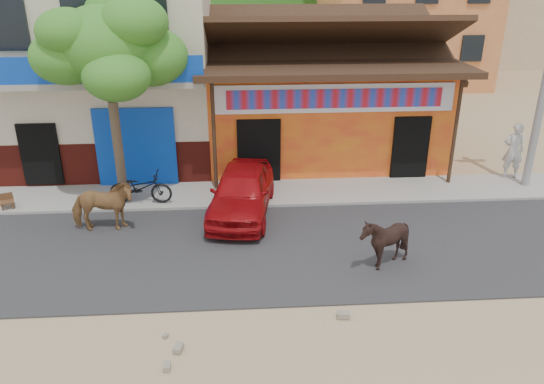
{
  "coord_description": "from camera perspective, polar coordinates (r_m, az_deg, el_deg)",
  "views": [
    {
      "loc": [
        -1.08,
        -9.31,
        6.72
      ],
      "look_at": [
        -0.24,
        3.0,
        1.4
      ],
      "focal_mm": 35.0,
      "sensor_mm": 36.0,
      "label": 1
    }
  ],
  "objects": [
    {
      "name": "road",
      "position": [
        13.62,
        1.17,
        -6.15
      ],
      "size": [
        60.0,
        5.0,
        0.04
      ],
      "primitive_type": "cube",
      "color": "#28282B",
      "rests_on": "ground"
    },
    {
      "name": "tree",
      "position": [
        15.92,
        -16.78,
        9.28
      ],
      "size": [
        3.0,
        3.0,
        6.0
      ],
      "primitive_type": null,
      "color": "#2D721E",
      "rests_on": "sidewalk"
    },
    {
      "name": "cafe_building",
      "position": [
        20.07,
        -17.01,
        13.11
      ],
      "size": [
        7.0,
        6.0,
        7.0
      ],
      "primitive_type": "cube",
      "color": "beige",
      "rests_on": "ground"
    },
    {
      "name": "ground",
      "position": [
        11.53,
        2.27,
        -12.34
      ],
      "size": [
        120.0,
        120.0,
        0.0
      ],
      "primitive_type": "plane",
      "color": "#9E825B",
      "rests_on": "ground"
    },
    {
      "name": "scooter",
      "position": [
        16.22,
        -13.96,
        0.47
      ],
      "size": [
        1.91,
        0.81,
        0.98
      ],
      "primitive_type": "imported",
      "rotation": [
        0.0,
        0.0,
        1.49
      ],
      "color": "black",
      "rests_on": "sidewalk"
    },
    {
      "name": "sidewalk",
      "position": [
        16.73,
        0.14,
        -0.13
      ],
      "size": [
        60.0,
        2.0,
        0.12
      ],
      "primitive_type": "cube",
      "color": "gray",
      "rests_on": "ground"
    },
    {
      "name": "cow_dark",
      "position": [
        12.81,
        12.03,
        -5.21
      ],
      "size": [
        1.43,
        1.33,
        1.34
      ],
      "primitive_type": "imported",
      "rotation": [
        0.0,
        0.0,
        -1.8
      ],
      "color": "black",
      "rests_on": "road"
    },
    {
      "name": "pedestrian",
      "position": [
        19.25,
        24.54,
        4.08
      ],
      "size": [
        0.76,
        0.57,
        1.88
      ],
      "primitive_type": "imported",
      "rotation": [
        0.0,
        0.0,
        2.95
      ],
      "color": "silver",
      "rests_on": "sidewalk"
    },
    {
      "name": "red_car",
      "position": [
        15.2,
        -3.27,
        0.1
      ],
      "size": [
        2.26,
        4.28,
        1.39
      ],
      "primitive_type": "imported",
      "rotation": [
        0.0,
        0.0,
        -0.16
      ],
      "color": "#A00B0F",
      "rests_on": "road"
    },
    {
      "name": "cafe_chair_right",
      "position": [
        17.26,
        -26.73,
        -0.36
      ],
      "size": [
        0.48,
        0.48,
        0.79
      ],
      "primitive_type": null,
      "rotation": [
        0.0,
        0.0,
        0.39
      ],
      "color": "#4C2519",
      "rests_on": "sidewalk"
    },
    {
      "name": "cow_tan",
      "position": [
        14.87,
        -17.78,
        -1.5
      ],
      "size": [
        1.74,
        0.86,
        1.43
      ],
      "primitive_type": "imported",
      "rotation": [
        0.0,
        0.0,
        1.62
      ],
      "color": "olive",
      "rests_on": "road"
    },
    {
      "name": "dance_club",
      "position": [
        20.16,
        5.09,
        9.11
      ],
      "size": [
        8.0,
        6.0,
        3.6
      ],
      "primitive_type": "cube",
      "color": "orange",
      "rests_on": "ground"
    }
  ]
}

